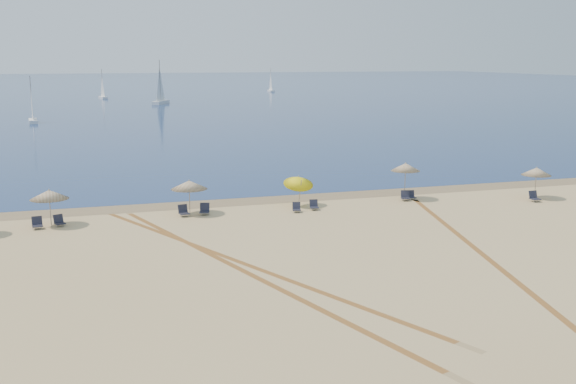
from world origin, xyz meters
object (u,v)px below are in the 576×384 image
object	(u,v)px
chair_4	(183,211)
chair_7	(314,205)
chair_5	(205,210)
umbrella_1	(49,195)
chair_9	(411,195)
chair_8	(405,196)
chair_10	(534,197)
umbrella_3	(299,181)
sailboat_3	(271,85)
sailboat_1	(160,91)
chair_2	(37,223)
umbrella_2	(189,185)
chair_6	(297,208)
umbrella_4	(406,167)
chair_3	(59,221)
sailboat_2	(103,90)
umbrella_5	(536,171)
sailboat_0	(32,109)

from	to	relation	value
chair_4	chair_7	xyz separation A→B (m)	(8.56, -0.63, -0.03)
chair_5	chair_7	size ratio (longest dim) A/B	1.20
umbrella_1	chair_9	bearing A→B (deg)	1.65
chair_4	chair_8	xyz separation A→B (m)	(15.67, 0.30, -0.01)
chair_5	chair_10	xyz separation A→B (m)	(22.84, -2.64, 0.00)
umbrella_3	sailboat_3	bearing A→B (deg)	75.60
chair_8	sailboat_1	distance (m)	105.83
chair_2	chair_9	bearing A→B (deg)	-4.00
umbrella_2	sailboat_3	world-z (taller)	sailboat_3
chair_4	chair_5	size ratio (longest dim) A/B	0.95
chair_5	umbrella_1	bearing A→B (deg)	-163.69
umbrella_1	chair_6	world-z (taller)	umbrella_1
umbrella_4	chair_5	size ratio (longest dim) A/B	3.15
chair_6	sailboat_3	xyz separation A→B (m)	(38.85, 150.39, 1.80)
umbrella_4	chair_9	xyz separation A→B (m)	(0.42, -0.21, -2.04)
sailboat_1	sailboat_3	world-z (taller)	sailboat_1
chair_2	umbrella_4	bearing A→B (deg)	-3.47
chair_2	chair_7	distance (m)	17.26
chair_4	chair_8	size ratio (longest dim) A/B	0.96
sailboat_1	sailboat_3	size ratio (longest dim) A/B	1.38
chair_5	sailboat_1	distance (m)	106.22
chair_7	chair_8	xyz separation A→B (m)	(7.11, 0.93, 0.01)
chair_3	chair_5	distance (m)	8.87
chair_7	sailboat_3	xyz separation A→B (m)	(37.54, 150.08, 1.78)
umbrella_3	sailboat_2	size ratio (longest dim) A/B	0.33
umbrella_5	chair_4	distance (m)	25.04
umbrella_2	umbrella_4	size ratio (longest dim) A/B	0.88
umbrella_3	chair_9	bearing A→B (deg)	-0.95
sailboat_1	chair_8	bearing A→B (deg)	-59.49
chair_6	chair_8	bearing A→B (deg)	21.89
chair_3	chair_9	bearing A→B (deg)	-18.00
chair_8	sailboat_3	distance (m)	152.23
chair_5	chair_10	distance (m)	22.99
umbrella_2	chair_9	bearing A→B (deg)	0.04
chair_7	sailboat_3	size ratio (longest dim) A/B	0.10
chair_2	sailboat_2	size ratio (longest dim) A/B	0.11
chair_6	sailboat_1	world-z (taller)	sailboat_1
chair_5	chair_2	bearing A→B (deg)	-160.86
umbrella_5	sailboat_2	bearing A→B (deg)	101.58
umbrella_2	sailboat_0	size ratio (longest dim) A/B	0.33
umbrella_4	sailboat_3	size ratio (longest dim) A/B	0.39
chair_9	umbrella_1	bearing A→B (deg)	-171.70
chair_2	chair_8	xyz separation A→B (m)	(24.38, 1.00, -0.01)
chair_9	sailboat_3	xyz separation A→B (m)	(29.84, 148.93, 1.80)
umbrella_1	chair_5	xyz separation A→B (m)	(9.32, 0.25, -1.58)
chair_2	chair_8	distance (m)	24.40
umbrella_2	chair_10	bearing A→B (deg)	-7.39
umbrella_1	umbrella_5	bearing A→B (deg)	-2.59
chair_6	sailboat_0	bearing A→B (deg)	120.33
umbrella_3	chair_6	bearing A→B (deg)	-111.91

